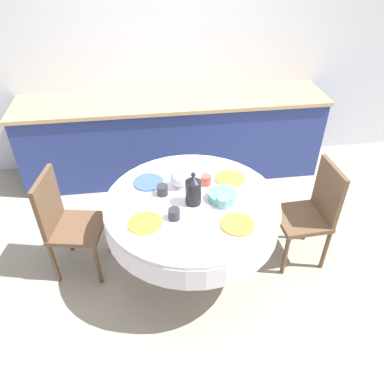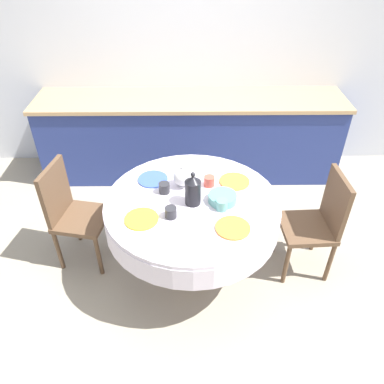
{
  "view_description": "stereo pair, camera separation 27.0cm",
  "coord_description": "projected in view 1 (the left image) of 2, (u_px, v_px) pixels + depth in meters",
  "views": [
    {
      "loc": [
        -0.29,
        -2.14,
        2.46
      ],
      "look_at": [
        0.0,
        0.0,
        0.83
      ],
      "focal_mm": 35.0,
      "sensor_mm": 36.0,
      "label": 1
    },
    {
      "loc": [
        -0.02,
        -2.16,
        2.46
      ],
      "look_at": [
        0.0,
        0.0,
        0.83
      ],
      "focal_mm": 35.0,
      "sensor_mm": 36.0,
      "label": 2
    }
  ],
  "objects": [
    {
      "name": "teapot",
      "position": [
        180.0,
        178.0,
        2.84
      ],
      "size": [
        0.2,
        0.15,
        0.19
      ],
      "color": "white",
      "rests_on": "dining_table"
    },
    {
      "name": "chair_left",
      "position": [
        312.0,
        210.0,
        3.05
      ],
      "size": [
        0.42,
        0.42,
        0.91
      ],
      "rotation": [
        0.0,
        0.0,
        -4.66
      ],
      "color": "brown",
      "rests_on": "ground_plane"
    },
    {
      "name": "plate_far_left",
      "position": [
        149.0,
        182.0,
        2.93
      ],
      "size": [
        0.24,
        0.24,
        0.01
      ],
      "primitive_type": "cylinder",
      "color": "#3856AD",
      "rests_on": "dining_table"
    },
    {
      "name": "fruit_bowl",
      "position": [
        222.0,
        196.0,
        2.75
      ],
      "size": [
        0.21,
        0.21,
        0.06
      ],
      "primitive_type": "cylinder",
      "color": "#569993",
      "rests_on": "dining_table"
    },
    {
      "name": "plate_near_left",
      "position": [
        145.0,
        223.0,
        2.55
      ],
      "size": [
        0.24,
        0.24,
        0.01
      ],
      "primitive_type": "cylinder",
      "color": "yellow",
      "rests_on": "dining_table"
    },
    {
      "name": "cup_far_right",
      "position": [
        206.0,
        180.0,
        2.89
      ],
      "size": [
        0.08,
        0.08,
        0.08
      ],
      "primitive_type": "cylinder",
      "color": "#CC4C3D",
      "rests_on": "dining_table"
    },
    {
      "name": "wall_back",
      "position": [
        168.0,
        50.0,
        3.88
      ],
      "size": [
        7.0,
        0.05,
        2.6
      ],
      "color": "silver",
      "rests_on": "ground_plane"
    },
    {
      "name": "dining_table",
      "position": [
        192.0,
        213.0,
        2.83
      ],
      "size": [
        1.31,
        1.31,
        0.75
      ],
      "color": "brown",
      "rests_on": "ground_plane"
    },
    {
      "name": "coffee_carafe",
      "position": [
        193.0,
        190.0,
        2.67
      ],
      "size": [
        0.12,
        0.12,
        0.27
      ],
      "color": "black",
      "rests_on": "dining_table"
    },
    {
      "name": "cup_near_right",
      "position": [
        223.0,
        202.0,
        2.67
      ],
      "size": [
        0.08,
        0.08,
        0.08
      ],
      "primitive_type": "cylinder",
      "color": "#5BA39E",
      "rests_on": "dining_table"
    },
    {
      "name": "cup_near_left",
      "position": [
        174.0,
        214.0,
        2.57
      ],
      "size": [
        0.08,
        0.08,
        0.08
      ],
      "primitive_type": "cylinder",
      "color": "#28282D",
      "rests_on": "dining_table"
    },
    {
      "name": "plate_near_right",
      "position": [
        238.0,
        224.0,
        2.54
      ],
      "size": [
        0.24,
        0.24,
        0.01
      ],
      "primitive_type": "cylinder",
      "color": "orange",
      "rests_on": "dining_table"
    },
    {
      "name": "ground_plane",
      "position": [
        192.0,
        269.0,
        3.21
      ],
      "size": [
        12.0,
        12.0,
        0.0
      ],
      "primitive_type": "plane",
      "color": "#9E937F"
    },
    {
      "name": "chair_right",
      "position": [
        66.0,
        221.0,
        2.95
      ],
      "size": [
        0.47,
        0.47,
        0.91
      ],
      "rotation": [
        0.0,
        0.0,
        -1.76
      ],
      "color": "brown",
      "rests_on": "ground_plane"
    },
    {
      "name": "plate_far_right",
      "position": [
        230.0,
        178.0,
        2.97
      ],
      "size": [
        0.24,
        0.24,
        0.01
      ],
      "primitive_type": "cylinder",
      "color": "orange",
      "rests_on": "dining_table"
    },
    {
      "name": "cup_far_left",
      "position": [
        163.0,
        190.0,
        2.79
      ],
      "size": [
        0.08,
        0.08,
        0.08
      ],
      "primitive_type": "cylinder",
      "color": "#28282D",
      "rests_on": "dining_table"
    },
    {
      "name": "kitchen_counter",
      "position": [
        173.0,
        137.0,
        4.13
      ],
      "size": [
        3.24,
        0.64,
        0.9
      ],
      "color": "navy",
      "rests_on": "ground_plane"
    }
  ]
}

